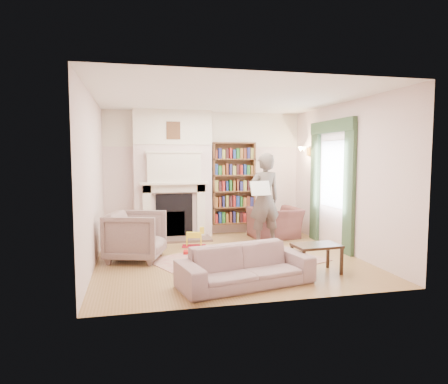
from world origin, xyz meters
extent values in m
plane|color=olive|center=(0.00, 0.00, 0.00)|extent=(4.50, 4.50, 0.00)
plane|color=white|center=(0.00, 0.00, 2.80)|extent=(4.50, 4.50, 0.00)
plane|color=white|center=(0.00, 2.25, 1.40)|extent=(4.50, 0.00, 4.50)
plane|color=white|center=(0.00, -2.25, 1.40)|extent=(4.50, 0.00, 4.50)
plane|color=white|center=(-2.25, 0.00, 1.40)|extent=(0.00, 4.50, 4.50)
plane|color=white|center=(2.25, 0.00, 1.40)|extent=(0.00, 4.50, 4.50)
cube|color=white|center=(-0.75, 2.08, 1.40)|extent=(1.70, 0.35, 2.80)
cube|color=silver|center=(-0.75, 1.79, 1.22)|extent=(1.47, 0.24, 0.05)
cube|color=black|center=(-0.75, 1.88, 0.50)|extent=(0.80, 0.06, 0.96)
cube|color=silver|center=(-0.75, 1.81, 1.55)|extent=(1.15, 0.18, 0.62)
cube|color=brown|center=(0.65, 2.12, 1.18)|extent=(1.00, 0.24, 1.85)
cube|color=silver|center=(2.23, 0.40, 1.45)|extent=(0.02, 0.90, 1.30)
cube|color=#2C432B|center=(2.20, -0.30, 1.20)|extent=(0.07, 0.32, 2.40)
cube|color=#2C432B|center=(2.20, 1.10, 1.20)|extent=(0.07, 0.32, 2.40)
cube|color=#2C432B|center=(2.19, 0.40, 2.38)|extent=(0.09, 1.70, 0.24)
cube|color=#BAAD8D|center=(0.13, -0.25, 0.01)|extent=(3.20, 2.91, 0.01)
imported|color=#502B2A|center=(1.41, 1.42, 0.33)|extent=(1.12, 1.01, 0.67)
imported|color=gray|center=(-1.58, 0.18, 0.42)|extent=(1.15, 1.13, 0.84)
imported|color=gray|center=(-0.10, -1.56, 0.28)|extent=(2.00, 1.12, 0.55)
imported|color=#4F463F|center=(0.96, 0.82, 0.93)|extent=(0.74, 0.55, 1.86)
cube|color=silver|center=(0.81, 0.62, 1.17)|extent=(0.43, 0.19, 0.28)
cylinder|color=#B0B3B8|center=(-1.61, 1.20, 0.28)|extent=(0.28, 0.28, 0.55)
cube|color=#DED24E|center=(-0.50, 0.03, 0.03)|extent=(0.37, 0.37, 0.03)
cube|color=#AE1314|center=(-0.59, 0.38, 0.04)|extent=(0.30, 0.23, 0.05)
cube|color=red|center=(-0.08, -0.55, 0.02)|extent=(0.29, 0.25, 0.02)
cube|color=red|center=(0.19, -0.21, 0.02)|extent=(0.27, 0.23, 0.02)
cube|color=red|center=(0.45, -0.38, 0.02)|extent=(0.28, 0.24, 0.02)
camera|label=1|loc=(-1.60, -6.80, 1.81)|focal=32.00mm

